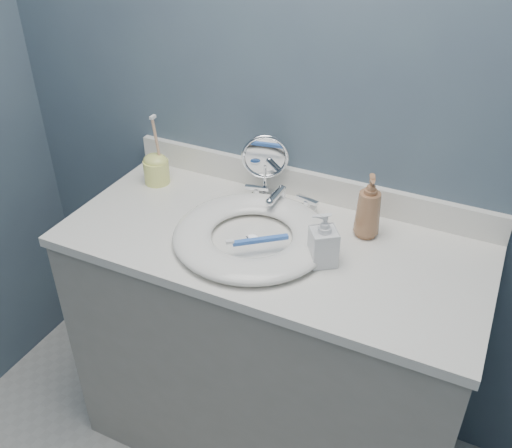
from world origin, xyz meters
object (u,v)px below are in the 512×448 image
Objects in this scene: makeup_mirror at (265,164)px; soap_bottle_clear at (324,239)px; soap_bottle_amber at (369,206)px; toothbrush_holder at (156,167)px.

makeup_mirror is 0.38m from soap_bottle_clear.
soap_bottle_clear is (-0.07, -0.18, -0.02)m from soap_bottle_amber.
toothbrush_holder is (-0.36, -0.07, -0.06)m from makeup_mirror.
soap_bottle_amber is (0.35, -0.07, -0.02)m from makeup_mirror.
makeup_mirror is at bearing 10.57° from toothbrush_holder.
soap_bottle_amber is 1.25× the size of soap_bottle_clear.
soap_bottle_amber is 0.19m from soap_bottle_clear.
makeup_mirror is 0.90× the size of toothbrush_holder.
toothbrush_holder reaches higher than makeup_mirror.
toothbrush_holder is at bearing -140.92° from soap_bottle_clear.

